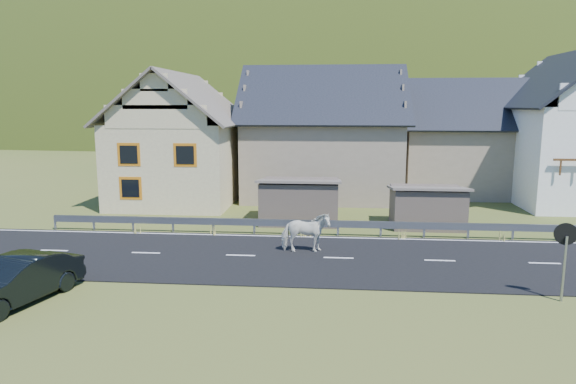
# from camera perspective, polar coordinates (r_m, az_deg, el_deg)

# --- Properties ---
(ground) EXTENTS (160.00, 160.00, 0.00)m
(ground) POSITION_cam_1_polar(r_m,az_deg,el_deg) (20.95, 5.63, -7.41)
(ground) COLOR #3D501F
(ground) RESTS_ON ground
(road) EXTENTS (60.00, 7.00, 0.04)m
(road) POSITION_cam_1_polar(r_m,az_deg,el_deg) (20.94, 5.64, -7.35)
(road) COLOR black
(road) RESTS_ON ground
(lane_markings) EXTENTS (60.00, 6.60, 0.01)m
(lane_markings) POSITION_cam_1_polar(r_m,az_deg,el_deg) (20.93, 5.64, -7.29)
(lane_markings) COLOR silver
(lane_markings) RESTS_ON road
(guardrail) EXTENTS (28.10, 0.09, 0.75)m
(guardrail) POSITION_cam_1_polar(r_m,az_deg,el_deg) (24.35, 5.58, -3.59)
(guardrail) COLOR #93969B
(guardrail) RESTS_ON ground
(shed_left) EXTENTS (4.30, 3.30, 2.40)m
(shed_left) POSITION_cam_1_polar(r_m,az_deg,el_deg) (27.05, 1.32, -1.05)
(shed_left) COLOR #69584C
(shed_left) RESTS_ON ground
(shed_right) EXTENTS (3.80, 2.90, 2.20)m
(shed_right) POSITION_cam_1_polar(r_m,az_deg,el_deg) (26.95, 15.18, -1.64)
(shed_right) COLOR #69584C
(shed_right) RESTS_ON ground
(house_cream) EXTENTS (7.80, 9.80, 8.30)m
(house_cream) POSITION_cam_1_polar(r_m,az_deg,el_deg) (33.52, -11.89, 6.44)
(house_cream) COLOR beige
(house_cream) RESTS_ON ground
(house_stone_a) EXTENTS (10.80, 9.80, 8.90)m
(house_stone_a) POSITION_cam_1_polar(r_m,az_deg,el_deg) (35.06, 3.91, 7.21)
(house_stone_a) COLOR gray
(house_stone_a) RESTS_ON ground
(house_stone_b) EXTENTS (9.80, 8.80, 8.10)m
(house_stone_b) POSITION_cam_1_polar(r_m,az_deg,el_deg) (38.21, 19.23, 6.30)
(house_stone_b) COLOR gray
(house_stone_b) RESTS_ON ground
(mountain) EXTENTS (440.00, 280.00, 260.00)m
(mountain) POSITION_cam_1_polar(r_m,az_deg,el_deg) (201.79, 6.54, 2.20)
(mountain) COLOR #223911
(mountain) RESTS_ON ground
(conifer_patch) EXTENTS (76.00, 50.00, 28.00)m
(conifer_patch) POSITION_cam_1_polar(r_m,az_deg,el_deg) (141.07, -17.99, 9.18)
(conifer_patch) COLOR black
(conifer_patch) RESTS_ON ground
(horse) EXTENTS (1.09, 2.08, 1.70)m
(horse) POSITION_cam_1_polar(r_m,az_deg,el_deg) (21.43, 1.95, -4.50)
(horse) COLOR silver
(horse) RESTS_ON road
(car) EXTENTS (2.62, 4.67, 1.46)m
(car) POSITION_cam_1_polar(r_m,az_deg,el_deg) (18.29, -28.00, -8.70)
(car) COLOR black
(car) RESTS_ON ground
(traffic_mirror) EXTENTS (0.69, 0.25, 2.52)m
(traffic_mirror) POSITION_cam_1_polar(r_m,az_deg,el_deg) (18.24, 28.43, -5.12)
(traffic_mirror) COLOR #93969B
(traffic_mirror) RESTS_ON ground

